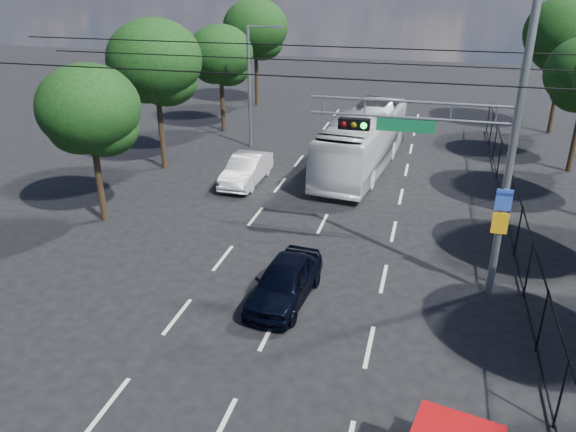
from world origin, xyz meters
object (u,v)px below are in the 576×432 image
(signal_mast, at_px, (471,138))
(navy_hatchback, at_px, (285,281))
(white_van, at_px, (246,169))
(white_bus, at_px, (363,141))

(signal_mast, height_order, navy_hatchback, signal_mast)
(white_van, bearing_deg, signal_mast, -37.27)
(white_bus, bearing_deg, signal_mast, -61.73)
(navy_hatchback, height_order, white_van, white_van)
(navy_hatchback, distance_m, white_van, 11.15)
(signal_mast, xyz_separation_m, white_bus, (-4.66, 11.62, -3.70))
(signal_mast, bearing_deg, white_bus, 111.84)
(navy_hatchback, relative_size, white_van, 0.94)
(signal_mast, relative_size, navy_hatchback, 2.32)
(navy_hatchback, relative_size, white_bus, 0.37)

